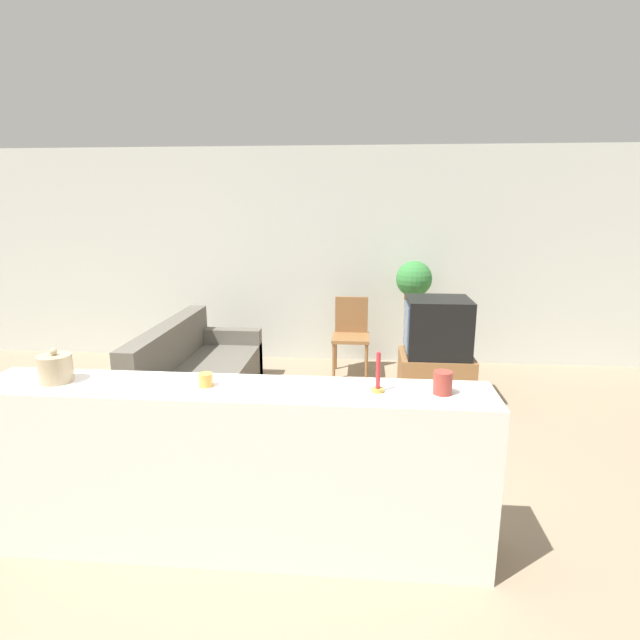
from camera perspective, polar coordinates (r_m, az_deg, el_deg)
The scene contains 13 objects.
ground_plane at distance 3.63m, azimuth -7.93°, elevation -20.90°, with size 14.00×14.00×0.00m, color gray.
wall_back at distance 6.42m, azimuth -1.53°, elevation 7.23°, with size 9.00×0.06×2.70m.
couch at distance 5.26m, azimuth -13.91°, elevation -6.46°, with size 0.86×1.92×0.84m.
tv_stand at distance 5.23m, azimuth 12.99°, elevation -6.69°, with size 0.72×0.59×0.54m.
television at distance 5.07m, azimuth 13.24°, elevation -0.76°, with size 0.62×0.56×0.57m.
wooden_chair at distance 6.00m, azimuth 3.56°, elevation -1.32°, with size 0.44×0.44×0.92m.
plant_stand at distance 6.19m, azimuth 10.39°, elevation -2.23°, with size 0.13×0.13×0.79m.
potted_plant at distance 6.04m, azimuth 10.68°, elevation 4.42°, with size 0.42×0.42×0.57m.
foreground_counter at distance 3.08m, azimuth -9.66°, elevation -16.45°, with size 2.93×0.44×1.02m.
decorative_bowl at distance 3.26m, azimuth -28.00°, elevation -4.88°, with size 0.19×0.19×0.20m.
candle_jar at distance 2.89m, azimuth -12.93°, elevation -6.68°, with size 0.08×0.08×0.08m.
candlestick at distance 2.75m, azimuth 6.64°, elevation -6.75°, with size 0.07×0.07×0.23m.
coffee_tin at distance 2.79m, azimuth 13.85°, elevation -6.98°, with size 0.10×0.10×0.13m.
Camera 1 is at (0.72, -2.91, 2.03)m, focal length 28.00 mm.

